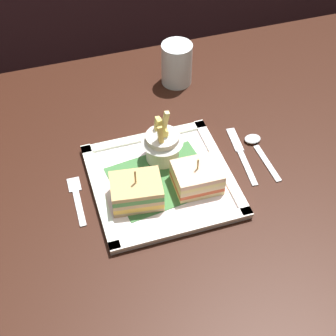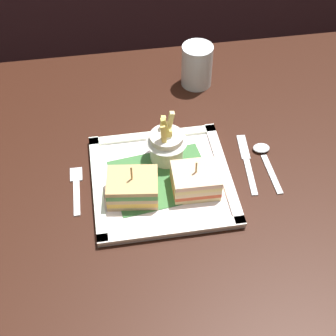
# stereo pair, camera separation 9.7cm
# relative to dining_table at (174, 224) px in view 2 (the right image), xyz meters

# --- Properties ---
(dining_table) EXTENTS (1.34, 0.92, 0.75)m
(dining_table) POSITION_rel_dining_table_xyz_m (0.00, 0.00, 0.00)
(dining_table) COLOR black
(dining_table) RESTS_ON ground_plane
(square_plate) EXTENTS (0.27, 0.27, 0.02)m
(square_plate) POSITION_rel_dining_table_xyz_m (-0.03, -0.00, 0.15)
(square_plate) COLOR white
(square_plate) RESTS_ON dining_table
(sandwich_half_left) EXTENTS (0.10, 0.08, 0.08)m
(sandwich_half_left) POSITION_rel_dining_table_xyz_m (-0.08, -0.03, 0.18)
(sandwich_half_left) COLOR tan
(sandwich_half_left) RESTS_ON square_plate
(sandwich_half_right) EXTENTS (0.09, 0.08, 0.07)m
(sandwich_half_right) POSITION_rel_dining_table_xyz_m (0.03, -0.03, 0.18)
(sandwich_half_right) COLOR #E3C17C
(sandwich_half_right) RESTS_ON square_plate
(fries_cup) EXTENTS (0.08, 0.08, 0.11)m
(fries_cup) POSITION_rel_dining_table_xyz_m (-0.01, 0.05, 0.20)
(fries_cup) COLOR white
(fries_cup) RESTS_ON square_plate
(water_glass) EXTENTS (0.07, 0.07, 0.10)m
(water_glass) POSITION_rel_dining_table_xyz_m (0.10, 0.30, 0.19)
(water_glass) COLOR silver
(water_glass) RESTS_ON dining_table
(fork) EXTENTS (0.02, 0.12, 0.00)m
(fork) POSITION_rel_dining_table_xyz_m (-0.19, 0.01, 0.14)
(fork) COLOR silver
(fork) RESTS_ON dining_table
(knife) EXTENTS (0.03, 0.17, 0.00)m
(knife) POSITION_rel_dining_table_xyz_m (0.16, 0.03, 0.14)
(knife) COLOR silver
(knife) RESTS_ON dining_table
(spoon) EXTENTS (0.04, 0.14, 0.01)m
(spoon) POSITION_rel_dining_table_xyz_m (0.19, 0.04, 0.15)
(spoon) COLOR silver
(spoon) RESTS_ON dining_table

